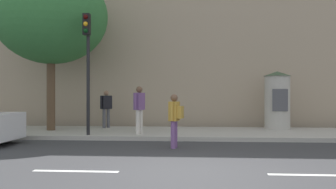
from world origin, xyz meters
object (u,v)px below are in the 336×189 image
traffic_light (87,54)px  pedestrian_near_pole (106,106)px  street_tree (51,16)px  pedestrian_in_light_jacket (139,106)px  pedestrian_in_dark_shirt (175,116)px  poster_column (277,100)px

traffic_light → pedestrian_near_pole: 3.49m
traffic_light → street_tree: (-2.04, 1.76, 1.73)m
street_tree → pedestrian_near_pole: (1.99, 1.15, -3.67)m
traffic_light → pedestrian_in_light_jacket: (1.75, 0.66, -1.85)m
pedestrian_in_dark_shirt → pedestrian_in_light_jacket: (-1.45, 2.49, 0.23)m
pedestrian_in_dark_shirt → street_tree: bearing=145.6°
street_tree → pedestrian_in_dark_shirt: street_tree is taller
traffic_light → pedestrian_in_dark_shirt: (3.20, -1.83, -2.09)m
traffic_light → pedestrian_near_pole: size_ratio=2.64×
traffic_light → poster_column: 7.95m
poster_column → pedestrian_in_dark_shirt: (-4.01, -4.72, -0.43)m
pedestrian_in_dark_shirt → pedestrian_in_light_jacket: bearing=120.3°
pedestrian_in_light_jacket → pedestrian_near_pole: 2.88m
pedestrian_in_light_jacket → traffic_light: bearing=-159.3°
street_tree → pedestrian_in_dark_shirt: bearing=-34.4°
traffic_light → pedestrian_near_pole: (-0.04, 2.91, -1.94)m
traffic_light → street_tree: bearing=139.2°
poster_column → pedestrian_near_pole: bearing=179.9°
traffic_light → pedestrian_in_dark_shirt: size_ratio=2.67×
poster_column → street_tree: street_tree is taller
pedestrian_near_pole → street_tree: bearing=-150.1°
traffic_light → poster_column: bearing=21.9°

